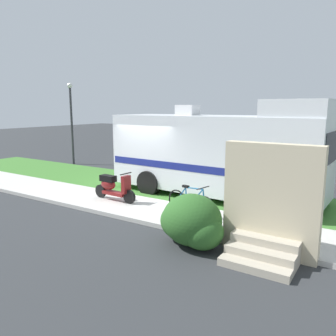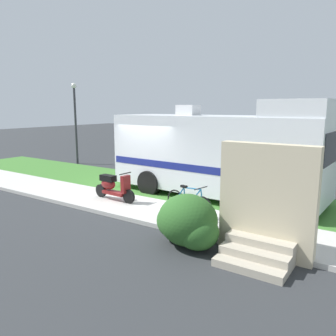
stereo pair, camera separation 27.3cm
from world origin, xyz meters
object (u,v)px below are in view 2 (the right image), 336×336
object	(u,v)px
bicycle	(189,203)
bottle_spare	(280,237)
street_lamp_post	(75,116)
scooter	(113,186)
bottle_green	(255,230)
motorhome_rv	(218,153)
pickup_truck_near	(176,149)

from	to	relation	value
bicycle	bottle_spare	size ratio (longest dim) A/B	7.05
bottle_spare	street_lamp_post	world-z (taller)	street_lamp_post
scooter	bottle_green	world-z (taller)	scooter
motorhome_rv	bottle_green	distance (m)	3.95
motorhome_rv	bicycle	xyz separation A→B (m)	(0.35, -2.50, -1.10)
scooter	pickup_truck_near	xyz separation A→B (m)	(-2.11, 7.08, 0.37)
pickup_truck_near	bottle_spare	size ratio (longest dim) A/B	22.94
motorhome_rv	street_lamp_post	world-z (taller)	street_lamp_post
bicycle	bottle_green	xyz separation A→B (m)	(2.05, -0.33, -0.26)
scooter	pickup_truck_near	bearing A→B (deg)	106.60
bicycle	bottle_spare	distance (m)	2.72
bottle_green	bottle_spare	world-z (taller)	bottle_green
motorhome_rv	bottle_green	world-z (taller)	motorhome_rv
pickup_truck_near	bicycle	bearing A→B (deg)	-54.78
motorhome_rv	bicycle	distance (m)	2.76
motorhome_rv	scooter	xyz separation A→B (m)	(-2.55, -2.49, -1.01)
scooter	street_lamp_post	world-z (taller)	street_lamp_post
scooter	bottle_spare	bearing A→B (deg)	-4.80
bicycle	bottle_green	distance (m)	2.09
bicycle	pickup_truck_near	distance (m)	8.70
scooter	bicycle	bearing A→B (deg)	-0.33
motorhome_rv	bottle_spare	xyz separation A→B (m)	(3.02, -2.95, -1.37)
bottle_green	street_lamp_post	bearing A→B (deg)	157.37
bicycle	motorhome_rv	bearing A→B (deg)	97.88
scooter	bottle_spare	xyz separation A→B (m)	(5.57, -0.47, -0.36)
pickup_truck_near	bottle_spare	world-z (taller)	pickup_truck_near
bottle_spare	street_lamp_post	bearing A→B (deg)	157.92
scooter	street_lamp_post	distance (m)	8.78
bicycle	street_lamp_post	distance (m)	11.29
scooter	bottle_green	distance (m)	4.97
motorhome_rv	pickup_truck_near	xyz separation A→B (m)	(-4.66, 4.60, -0.64)
bottle_green	street_lamp_post	distance (m)	13.31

